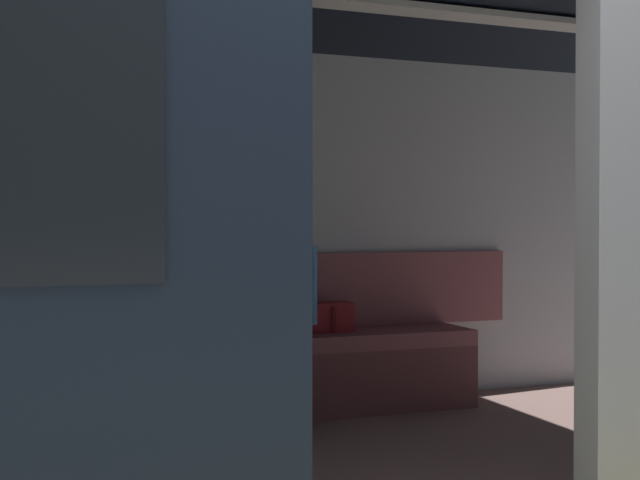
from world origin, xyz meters
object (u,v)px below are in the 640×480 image
(bench_seat, at_px, (252,357))
(book, at_px, (210,334))
(train_car, at_px, (303,133))
(person_seated, at_px, (270,298))
(handbag, at_px, (329,317))
(grab_pole_door, at_px, (272,235))

(bench_seat, xyz_separation_m, book, (0.22, -0.09, 0.12))
(train_car, xyz_separation_m, person_seated, (-0.15, -0.97, -0.80))
(handbag, relative_size, book, 1.18)
(person_seated, distance_m, grab_pole_door, 1.78)
(book, bearing_deg, bench_seat, -167.95)
(bench_seat, height_order, person_seated, person_seated)
(bench_seat, distance_m, person_seated, 0.34)
(person_seated, relative_size, grab_pole_door, 0.57)
(handbag, xyz_separation_m, book, (0.70, -0.02, -0.07))
(train_car, height_order, grab_pole_door, train_car)
(person_seated, height_order, handbag, person_seated)
(book, bearing_deg, person_seated, -170.85)
(train_car, bearing_deg, handbag, -116.48)
(train_car, xyz_separation_m, bench_seat, (-0.06, -1.02, -1.12))
(bench_seat, bearing_deg, person_seated, 148.72)
(book, bearing_deg, grab_pole_door, 117.30)
(handbag, bearing_deg, bench_seat, 7.81)
(bench_seat, height_order, book, book)
(grab_pole_door, bearing_deg, bench_seat, -103.57)
(train_car, distance_m, person_seated, 1.26)
(bench_seat, distance_m, book, 0.27)
(train_car, height_order, book, train_car)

